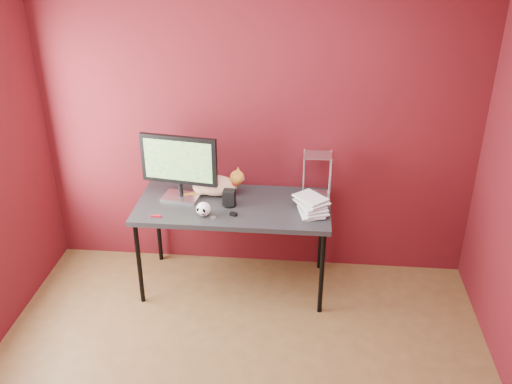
# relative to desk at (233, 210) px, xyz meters

# --- Properties ---
(room) EXTENTS (3.52, 3.52, 2.61)m
(room) POSITION_rel_desk_xyz_m (0.15, -1.37, 0.75)
(room) COLOR #543A1D
(room) RESTS_ON ground
(desk) EXTENTS (1.50, 0.70, 0.75)m
(desk) POSITION_rel_desk_xyz_m (0.00, 0.00, 0.00)
(desk) COLOR black
(desk) RESTS_ON ground
(monitor) EXTENTS (0.61, 0.23, 0.53)m
(monitor) POSITION_rel_desk_xyz_m (-0.42, 0.06, 0.34)
(monitor) COLOR silver
(monitor) RESTS_ON desk
(cat) EXTENTS (0.52, 0.19, 0.24)m
(cat) POSITION_rel_desk_xyz_m (-0.16, 0.15, 0.13)
(cat) COLOR orange
(cat) RESTS_ON desk
(skull_mug) EXTENTS (0.11, 0.11, 0.11)m
(skull_mug) POSITION_rel_desk_xyz_m (-0.20, -0.20, 0.11)
(skull_mug) COLOR white
(skull_mug) RESTS_ON desk
(speaker) EXTENTS (0.11, 0.11, 0.13)m
(speaker) POSITION_rel_desk_xyz_m (-0.03, -0.02, 0.11)
(speaker) COLOR black
(speaker) RESTS_ON desk
(book_stack) EXTENTS (0.28, 0.29, 1.39)m
(book_stack) POSITION_rel_desk_xyz_m (0.53, -0.10, 0.75)
(book_stack) COLOR beige
(book_stack) RESTS_ON desk
(wire_rack) EXTENTS (0.22, 0.18, 0.36)m
(wire_rack) POSITION_rel_desk_xyz_m (0.64, 0.21, 0.23)
(wire_rack) COLOR silver
(wire_rack) RESTS_ON desk
(pocket_knife) EXTENTS (0.07, 0.02, 0.01)m
(pocket_knife) POSITION_rel_desk_xyz_m (-0.55, -0.25, 0.06)
(pocket_knife) COLOR maroon
(pocket_knife) RESTS_ON desk
(black_gadget) EXTENTS (0.06, 0.05, 0.02)m
(black_gadget) POSITION_rel_desk_xyz_m (0.02, -0.18, 0.06)
(black_gadget) COLOR black
(black_gadget) RESTS_ON desk
(washer) EXTENTS (0.05, 0.05, 0.00)m
(washer) POSITION_rel_desk_xyz_m (-0.12, -0.22, 0.05)
(washer) COLOR silver
(washer) RESTS_ON desk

